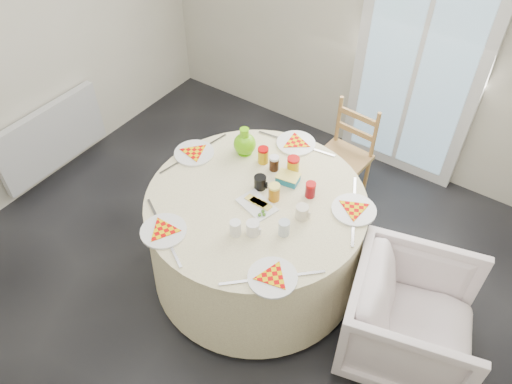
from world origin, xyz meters
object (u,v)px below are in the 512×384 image
Objects in this scene: wooden_chair at (343,152)px; table at (256,236)px; radiator at (51,138)px; green_pitcher at (245,138)px; armchair at (414,315)px.

table is at bearing -92.07° from wooden_chair.
radiator is 1.19× the size of wooden_chair.
wooden_chair is 4.24× the size of green_pitcher.
wooden_chair reaches higher than table.
green_pitcher is at bearing 13.88° from radiator.
radiator is 1.79m from green_pitcher.
table is (1.99, 0.09, -0.01)m from radiator.
green_pitcher is at bearing 63.50° from armchair.
table is at bearing 2.61° from radiator.
radiator is at bearing 77.54° from armchair.
radiator is 1.33× the size of armchair.
table is 1.90× the size of armchair.
table is at bearing -40.26° from green_pitcher.
radiator is at bearing -160.69° from green_pitcher.
green_pitcher reaches higher than wooden_chair.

